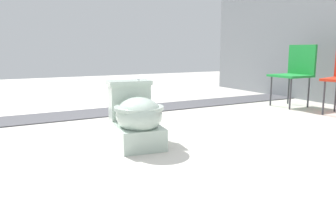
# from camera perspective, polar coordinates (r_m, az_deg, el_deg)

# --- Properties ---
(ground_plane) EXTENTS (14.00, 14.00, 0.00)m
(ground_plane) POSITION_cam_1_polar(r_m,az_deg,el_deg) (2.89, -3.99, -5.80)
(ground_plane) COLOR beige
(gravel_strip) EXTENTS (0.56, 8.00, 0.01)m
(gravel_strip) POSITION_cam_1_polar(r_m,az_deg,el_deg) (4.27, -5.23, -0.72)
(gravel_strip) COLOR #4C4C51
(gravel_strip) RESTS_ON ground
(toilet) EXTENTS (0.68, 0.46, 0.52)m
(toilet) POSITION_cam_1_polar(r_m,az_deg,el_deg) (2.69, -5.61, -2.19)
(toilet) COLOR #B2C6B7
(toilet) RESTS_ON ground
(folding_chair_left) EXTENTS (0.45, 0.45, 0.83)m
(folding_chair_left) POSITION_cam_1_polar(r_m,az_deg,el_deg) (4.80, 21.40, 5.90)
(folding_chair_left) COLOR #1E8C38
(folding_chair_left) RESTS_ON ground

